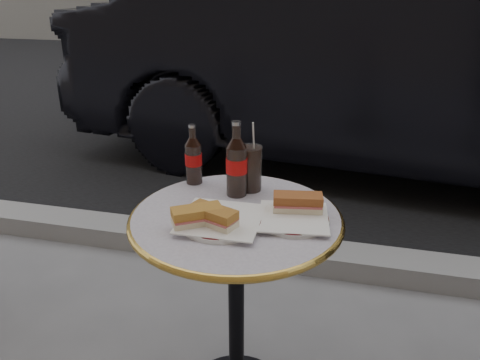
% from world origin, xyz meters
% --- Properties ---
extents(asphalt_road, '(40.00, 8.00, 0.00)m').
position_xyz_m(asphalt_road, '(0.00, 5.00, 0.00)').
color(asphalt_road, black).
rests_on(asphalt_road, ground).
extents(curb, '(40.00, 0.20, 0.12)m').
position_xyz_m(curb, '(0.00, 0.90, 0.05)').
color(curb, gray).
rests_on(curb, ground).
extents(bistro_table, '(0.62, 0.62, 0.73)m').
position_xyz_m(bistro_table, '(0.00, 0.00, 0.37)').
color(bistro_table, '#BAB2C4').
rests_on(bistro_table, ground).
extents(plate_left, '(0.27, 0.27, 0.01)m').
position_xyz_m(plate_left, '(-0.03, -0.06, 0.74)').
color(plate_left, white).
rests_on(plate_left, bistro_table).
extents(plate_right, '(0.21, 0.21, 0.01)m').
position_xyz_m(plate_right, '(0.17, -0.00, 0.74)').
color(plate_right, silver).
rests_on(plate_right, bistro_table).
extents(sandwich_left_a, '(0.15, 0.12, 0.05)m').
position_xyz_m(sandwich_left_a, '(-0.08, -0.10, 0.77)').
color(sandwich_left_a, '#B3782D').
rests_on(sandwich_left_a, plate_left).
extents(sandwich_left_b, '(0.15, 0.11, 0.05)m').
position_xyz_m(sandwich_left_b, '(-0.04, -0.10, 0.77)').
color(sandwich_left_b, '#A26729').
rests_on(sandwich_left_b, plate_left).
extents(sandwich_right, '(0.15, 0.09, 0.05)m').
position_xyz_m(sandwich_right, '(0.17, 0.04, 0.77)').
color(sandwich_right, brown).
rests_on(sandwich_right, plate_right).
extents(cola_bottle_left, '(0.06, 0.06, 0.20)m').
position_xyz_m(cola_bottle_left, '(-0.19, 0.19, 0.83)').
color(cola_bottle_left, black).
rests_on(cola_bottle_left, bistro_table).
extents(cola_bottle_right, '(0.08, 0.08, 0.24)m').
position_xyz_m(cola_bottle_right, '(-0.03, 0.13, 0.85)').
color(cola_bottle_right, black).
rests_on(cola_bottle_right, bistro_table).
extents(cola_glass, '(0.09, 0.09, 0.15)m').
position_xyz_m(cola_glass, '(0.00, 0.18, 0.81)').
color(cola_glass, black).
rests_on(cola_glass, bistro_table).
extents(parked_car, '(2.27, 5.04, 1.60)m').
position_xyz_m(parked_car, '(0.61, 2.49, 0.80)').
color(parked_car, black).
rests_on(parked_car, ground).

